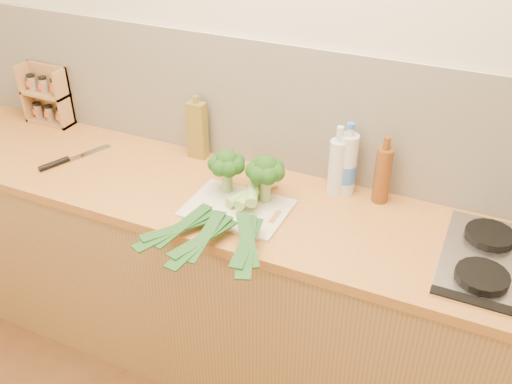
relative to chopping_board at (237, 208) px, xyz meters
The scene contains 14 objects.
room_shell 0.45m from the chopping_board, 86.72° to the left, with size 3.50×3.50×3.50m.
counter 0.46m from the chopping_board, 73.90° to the left, with size 3.20×0.62×0.90m.
chopping_board is the anchor object (origin of this frame).
broccoli_left 0.18m from the chopping_board, 134.60° to the left, with size 0.14×0.15×0.18m.
broccoli_right 0.18m from the chopping_board, 49.79° to the left, with size 0.15×0.15×0.19m.
leek_front 0.05m from the chopping_board, 134.84° to the right, with size 0.30×0.64×0.04m.
leek_mid 0.07m from the chopping_board, 57.35° to the right, with size 0.13×0.68×0.04m.
leek_back 0.10m from the chopping_board, 21.55° to the right, with size 0.30×0.67×0.04m.
chefs_knife 0.84m from the chopping_board, behind, with size 0.15×0.33×0.02m.
spice_rack 1.22m from the chopping_board, 164.95° to the left, with size 0.24×0.10×0.29m.
oil_tin 0.47m from the chopping_board, 138.05° to the left, with size 0.08×0.05×0.29m.
glass_bottle 0.42m from the chopping_board, 42.39° to the left, with size 0.07×0.07×0.29m.
amber_bottle 0.57m from the chopping_board, 31.13° to the left, with size 0.06×0.06×0.28m.
water_bottle 0.46m from the chopping_board, 41.28° to the left, with size 0.08×0.08×0.28m.
Camera 1 is at (0.79, -0.47, 2.13)m, focal length 40.00 mm.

